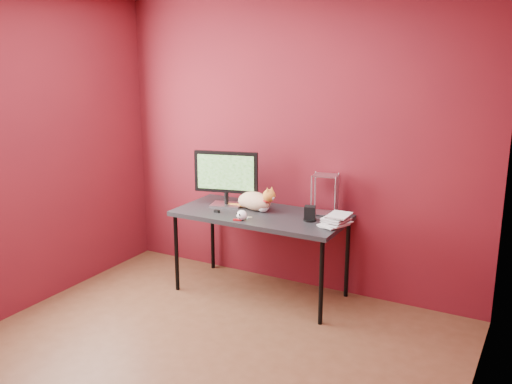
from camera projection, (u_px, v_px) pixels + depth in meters
The scene contains 11 objects.
room at pixel (179, 164), 3.55m from camera, with size 3.52×3.52×2.61m.
desk at pixel (261, 219), 4.97m from camera, with size 1.50×0.70×0.75m.
monitor at pixel (226, 176), 5.11m from camera, with size 0.57×0.25×0.50m.
cat at pixel (255, 201), 5.04m from camera, with size 0.51×0.27×0.24m.
skull_mug at pixel (242, 215), 4.75m from camera, with size 0.09×0.09×0.08m.
speaker at pixel (310, 214), 4.73m from camera, with size 0.11×0.11×0.13m.
book_stack at pixel (330, 156), 4.52m from camera, with size 0.24×0.27×1.12m.
wire_rack at pixel (325, 194), 4.90m from camera, with size 0.23×0.20×0.35m.
pocket_knife at pixel (237, 220), 4.75m from camera, with size 0.07×0.02×0.01m, color #B10D14.
black_gadget at pixel (217, 211), 4.97m from camera, with size 0.05×0.03×0.02m, color black.
washer at pixel (250, 217), 4.83m from camera, with size 0.05×0.05×0.00m, color #B6B6BB.
Camera 1 is at (2.08, -2.83, 2.16)m, focal length 40.00 mm.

